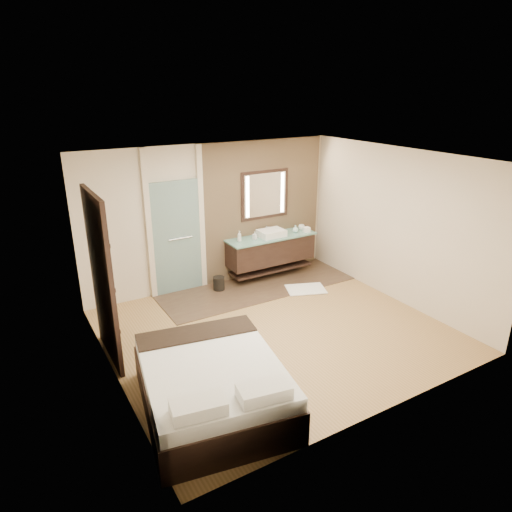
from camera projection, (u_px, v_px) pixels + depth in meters
floor at (276, 331)px, 7.24m from camera, size 5.00×5.00×0.00m
tile_strip at (257, 287)px, 8.81m from camera, size 3.80×1.30×0.01m
stone_wall at (263, 209)px, 9.07m from camera, size 2.60×0.08×2.70m
vanity at (271, 250)px, 9.10m from camera, size 1.85×0.55×0.88m
mirror_unit at (265, 195)px, 8.92m from camera, size 1.06×0.04×0.96m
frosted_door at (176, 233)px, 8.26m from camera, size 1.10×0.12×2.70m
shoji_partition at (102, 279)px, 6.14m from camera, size 0.06×1.20×2.40m
bed at (213, 385)px, 5.41m from camera, size 1.90×2.23×0.76m
bath_mat at (306, 289)px, 8.67m from camera, size 0.85×0.72×0.02m
waste_bin at (219, 284)px, 8.63m from camera, size 0.22×0.22×0.27m
tissue_box at (307, 230)px, 9.24m from camera, size 0.14×0.14×0.10m
soap_bottle_a at (239, 236)px, 8.66m from camera, size 0.08×0.08×0.21m
soap_bottle_b at (255, 235)px, 8.79m from camera, size 0.09×0.09×0.15m
soap_bottle_c at (295, 229)px, 9.21m from camera, size 0.12×0.12×0.15m
cup at (302, 227)px, 9.40m from camera, size 0.15×0.15×0.10m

